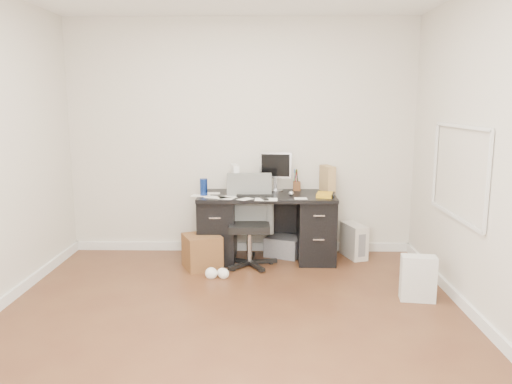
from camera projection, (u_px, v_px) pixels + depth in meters
The scene contains 18 objects.
ground at pixel (230, 322), 4.04m from camera, with size 4.00×4.00×0.00m, color #4C2718.
room_shell at pixel (233, 115), 3.77m from camera, with size 4.02×4.02×2.71m.
desk at pixel (267, 225), 5.58m from camera, with size 1.50×0.70×0.75m.
loose_papers at pixel (249, 195), 5.47m from camera, with size 1.10×0.60×0.00m, color white, non-canonical shape.
lcd_monitor at pixel (276, 172), 5.66m from camera, with size 0.36×0.21×0.46m, color #B3B4B8, non-canonical shape.
keyboard at pixel (255, 195), 5.39m from camera, with size 0.39×0.13×0.02m, color black.
computer_mouse at pixel (291, 194), 5.40m from camera, with size 0.06×0.06×0.06m, color #B3B4B8.
travel_mug at pixel (204, 187), 5.44m from camera, with size 0.08×0.08×0.19m, color navy.
white_binder at pixel (235, 179), 5.61m from camera, with size 0.13×0.27×0.31m, color silver.
magazine_file at pixel (327, 179), 5.67m from camera, with size 0.13×0.25×0.30m, color #9A7C4A.
pen_cup at pixel (297, 180), 5.74m from camera, with size 0.10×0.10×0.25m, color #543518, non-canonical shape.
yellow_book at pixel (325, 195), 5.38m from camera, with size 0.18×0.23×0.04m, color gold.
paper_remote at pixel (266, 199), 5.22m from camera, with size 0.24×0.19×0.02m, color white, non-canonical shape.
office_chair at pixel (249, 221), 5.35m from camera, with size 0.56×0.56×0.99m, color #575957, non-canonical shape.
pc_tower at pixel (354, 241), 5.71m from camera, with size 0.17×0.39×0.39m, color beige.
shopping_bag at pixel (418, 278), 4.45m from camera, with size 0.30×0.22×0.41m, color silver.
wicker_basket at pixel (202, 251), 5.34m from camera, with size 0.36×0.36×0.36m, color #4A3016.
desk_printer at pixel (284, 246), 5.77m from camera, with size 0.38×0.32×0.23m, color #5D5D62.
Camera 1 is at (0.28, -3.78, 1.76)m, focal length 35.00 mm.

